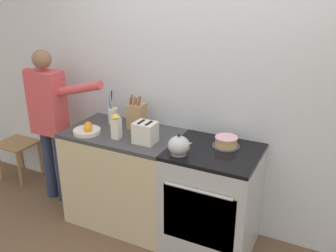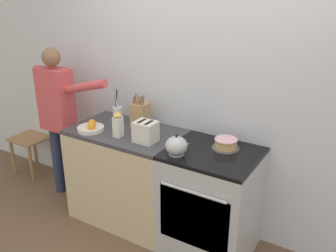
{
  "view_description": "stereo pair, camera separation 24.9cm",
  "coord_description": "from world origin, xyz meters",
  "px_view_note": "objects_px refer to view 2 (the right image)",
  "views": [
    {
      "loc": [
        1.12,
        -2.27,
        2.19
      ],
      "look_at": [
        -0.15,
        0.28,
        1.06
      ],
      "focal_mm": 40.0,
      "sensor_mm": 36.0,
      "label": 1
    },
    {
      "loc": [
        1.34,
        -2.15,
        2.19
      ],
      "look_at": [
        -0.15,
        0.28,
        1.06
      ],
      "focal_mm": 40.0,
      "sensor_mm": 36.0,
      "label": 2
    }
  ],
  "objects_px": {
    "toaster": "(146,132)",
    "milk_carton": "(118,125)",
    "layer_cake": "(226,144)",
    "tea_kettle": "(177,146)",
    "dining_chair": "(36,131)",
    "person_baker": "(58,112)",
    "utensil_crock": "(118,113)",
    "fruit_bowl": "(91,128)",
    "stove_range": "(210,201)",
    "knife_block": "(140,115)"
  },
  "relations": [
    {
      "from": "stove_range",
      "to": "layer_cake",
      "type": "bearing_deg",
      "value": 61.92
    },
    {
      "from": "layer_cake",
      "to": "milk_carton",
      "type": "distance_m",
      "value": 0.93
    },
    {
      "from": "person_baker",
      "to": "dining_chair",
      "type": "xyz_separation_m",
      "value": [
        -0.7,
        0.24,
        -0.45
      ]
    },
    {
      "from": "toaster",
      "to": "person_baker",
      "type": "xyz_separation_m",
      "value": [
        -1.14,
        0.1,
        -0.06
      ]
    },
    {
      "from": "stove_range",
      "to": "layer_cake",
      "type": "height_order",
      "value": "layer_cake"
    },
    {
      "from": "fruit_bowl",
      "to": "toaster",
      "type": "bearing_deg",
      "value": 5.79
    },
    {
      "from": "toaster",
      "to": "tea_kettle",
      "type": "bearing_deg",
      "value": -12.87
    },
    {
      "from": "fruit_bowl",
      "to": "person_baker",
      "type": "height_order",
      "value": "person_baker"
    },
    {
      "from": "toaster",
      "to": "fruit_bowl",
      "type": "bearing_deg",
      "value": -174.21
    },
    {
      "from": "toaster",
      "to": "milk_carton",
      "type": "relative_size",
      "value": 0.85
    },
    {
      "from": "milk_carton",
      "to": "utensil_crock",
      "type": "bearing_deg",
      "value": 128.91
    },
    {
      "from": "stove_range",
      "to": "dining_chair",
      "type": "xyz_separation_m",
      "value": [
        -2.41,
        0.24,
        0.03
      ]
    },
    {
      "from": "stove_range",
      "to": "fruit_bowl",
      "type": "height_order",
      "value": "fruit_bowl"
    },
    {
      "from": "fruit_bowl",
      "to": "toaster",
      "type": "xyz_separation_m",
      "value": [
        0.56,
        0.06,
        0.06
      ]
    },
    {
      "from": "stove_range",
      "to": "tea_kettle",
      "type": "relative_size",
      "value": 4.3
    },
    {
      "from": "fruit_bowl",
      "to": "layer_cake",
      "type": "bearing_deg",
      "value": 12.94
    },
    {
      "from": "utensil_crock",
      "to": "dining_chair",
      "type": "height_order",
      "value": "utensil_crock"
    },
    {
      "from": "tea_kettle",
      "to": "knife_block",
      "type": "bearing_deg",
      "value": 150.55
    },
    {
      "from": "layer_cake",
      "to": "dining_chair",
      "type": "xyz_separation_m",
      "value": [
        -2.47,
        0.13,
        -0.46
      ]
    },
    {
      "from": "layer_cake",
      "to": "milk_carton",
      "type": "bearing_deg",
      "value": -164.19
    },
    {
      "from": "stove_range",
      "to": "utensil_crock",
      "type": "distance_m",
      "value": 1.2
    },
    {
      "from": "tea_kettle",
      "to": "knife_block",
      "type": "height_order",
      "value": "knife_block"
    },
    {
      "from": "stove_range",
      "to": "person_baker",
      "type": "bearing_deg",
      "value": -179.75
    },
    {
      "from": "tea_kettle",
      "to": "knife_block",
      "type": "relative_size",
      "value": 0.66
    },
    {
      "from": "stove_range",
      "to": "dining_chair",
      "type": "bearing_deg",
      "value": 174.38
    },
    {
      "from": "knife_block",
      "to": "person_baker",
      "type": "bearing_deg",
      "value": -170.94
    },
    {
      "from": "stove_range",
      "to": "fruit_bowl",
      "type": "bearing_deg",
      "value": -171.86
    },
    {
      "from": "utensil_crock",
      "to": "milk_carton",
      "type": "distance_m",
      "value": 0.37
    },
    {
      "from": "toaster",
      "to": "person_baker",
      "type": "bearing_deg",
      "value": 175.11
    },
    {
      "from": "layer_cake",
      "to": "fruit_bowl",
      "type": "xyz_separation_m",
      "value": [
        -1.19,
        -0.27,
        -0.01
      ]
    },
    {
      "from": "fruit_bowl",
      "to": "person_baker",
      "type": "distance_m",
      "value": 0.6
    },
    {
      "from": "tea_kettle",
      "to": "utensil_crock",
      "type": "xyz_separation_m",
      "value": [
        -0.83,
        0.33,
        0.02
      ]
    },
    {
      "from": "toaster",
      "to": "dining_chair",
      "type": "xyz_separation_m",
      "value": [
        -1.84,
        0.34,
        -0.51
      ]
    },
    {
      "from": "fruit_bowl",
      "to": "milk_carton",
      "type": "xyz_separation_m",
      "value": [
        0.3,
        0.02,
        0.08
      ]
    },
    {
      "from": "tea_kettle",
      "to": "dining_chair",
      "type": "bearing_deg",
      "value": 169.09
    },
    {
      "from": "person_baker",
      "to": "layer_cake",
      "type": "bearing_deg",
      "value": 6.4
    },
    {
      "from": "tea_kettle",
      "to": "toaster",
      "type": "distance_m",
      "value": 0.35
    },
    {
      "from": "milk_carton",
      "to": "layer_cake",
      "type": "bearing_deg",
      "value": 15.81
    },
    {
      "from": "knife_block",
      "to": "utensil_crock",
      "type": "xyz_separation_m",
      "value": [
        -0.27,
        0.0,
        -0.03
      ]
    },
    {
      "from": "knife_block",
      "to": "stove_range",
      "type": "bearing_deg",
      "value": -9.84
    },
    {
      "from": "stove_range",
      "to": "person_baker",
      "type": "height_order",
      "value": "person_baker"
    },
    {
      "from": "layer_cake",
      "to": "person_baker",
      "type": "height_order",
      "value": "person_baker"
    },
    {
      "from": "utensil_crock",
      "to": "dining_chair",
      "type": "bearing_deg",
      "value": 176.0
    },
    {
      "from": "person_baker",
      "to": "dining_chair",
      "type": "relative_size",
      "value": 1.86
    },
    {
      "from": "fruit_bowl",
      "to": "dining_chair",
      "type": "distance_m",
      "value": 1.42
    },
    {
      "from": "utensil_crock",
      "to": "dining_chair",
      "type": "xyz_separation_m",
      "value": [
        -1.35,
        0.09,
        -0.51
      ]
    },
    {
      "from": "knife_block",
      "to": "fruit_bowl",
      "type": "height_order",
      "value": "knife_block"
    },
    {
      "from": "layer_cake",
      "to": "dining_chair",
      "type": "distance_m",
      "value": 2.51
    },
    {
      "from": "person_baker",
      "to": "tea_kettle",
      "type": "bearing_deg",
      "value": -4.23
    },
    {
      "from": "layer_cake",
      "to": "tea_kettle",
      "type": "relative_size",
      "value": 1.06
    }
  ]
}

